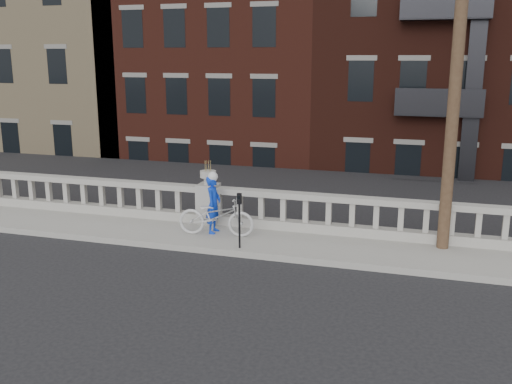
{
  "coord_description": "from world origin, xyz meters",
  "views": [
    {
      "loc": [
        5.66,
        -10.27,
        4.68
      ],
      "look_at": [
        1.6,
        3.2,
        1.31
      ],
      "focal_mm": 40.0,
      "sensor_mm": 36.0,
      "label": 1
    }
  ],
  "objects": [
    {
      "name": "ground",
      "position": [
        0.0,
        0.0,
        0.0
      ],
      "size": [
        120.0,
        120.0,
        0.0
      ],
      "primitive_type": "plane",
      "color": "black",
      "rests_on": "ground"
    },
    {
      "name": "sidewalk",
      "position": [
        0.0,
        3.0,
        0.07
      ],
      "size": [
        32.0,
        2.2,
        0.15
      ],
      "primitive_type": "cube",
      "color": "#9A978F",
      "rests_on": "ground"
    },
    {
      "name": "balustrade",
      "position": [
        0.0,
        3.95,
        0.64
      ],
      "size": [
        28.0,
        0.34,
        1.03
      ],
      "color": "#9A978F",
      "rests_on": "sidewalk"
    },
    {
      "name": "planter_pedestal",
      "position": [
        0.0,
        3.95,
        0.83
      ],
      "size": [
        0.55,
        0.55,
        1.76
      ],
      "color": "#9A978F",
      "rests_on": "sidewalk"
    },
    {
      "name": "lower_level",
      "position": [
        0.56,
        23.04,
        2.63
      ],
      "size": [
        80.0,
        44.0,
        20.8
      ],
      "color": "#605E59",
      "rests_on": "ground"
    },
    {
      "name": "utility_pole",
      "position": [
        6.2,
        3.6,
        5.24
      ],
      "size": [
        1.6,
        0.28,
        10.0
      ],
      "color": "#422D1E",
      "rests_on": "sidewalk"
    },
    {
      "name": "parking_meter_c",
      "position": [
        1.5,
        2.15,
        1.0
      ],
      "size": [
        0.1,
        0.09,
        1.36
      ],
      "color": "black",
      "rests_on": "sidewalk"
    },
    {
      "name": "bicycle",
      "position": [
        0.6,
        2.94,
        0.67
      ],
      "size": [
        2.04,
        0.9,
        1.04
      ],
      "primitive_type": "imported",
      "rotation": [
        0.0,
        0.0,
        1.68
      ],
      "color": "beige",
      "rests_on": "sidewalk"
    },
    {
      "name": "cyclist",
      "position": [
        0.45,
        3.14,
        0.91
      ],
      "size": [
        0.38,
        0.56,
        1.52
      ],
      "primitive_type": "imported",
      "rotation": [
        0.0,
        0.0,
        1.59
      ],
      "color": "#0D35CB",
      "rests_on": "sidewalk"
    }
  ]
}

